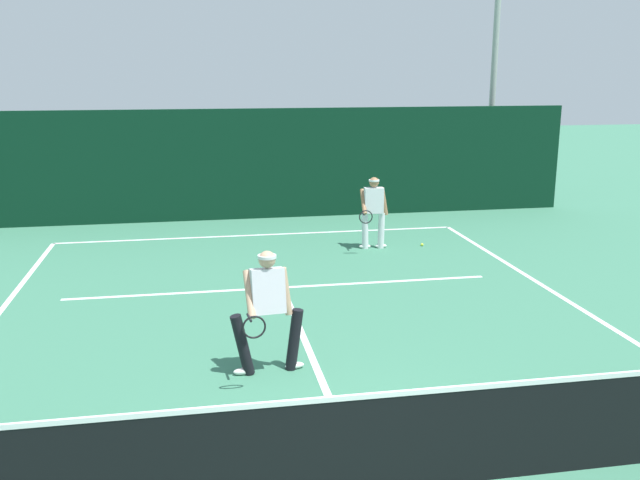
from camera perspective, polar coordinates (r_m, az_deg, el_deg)
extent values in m
cube|color=white|center=(16.76, -4.93, 0.42)|extent=(9.50, 0.10, 0.01)
cube|color=white|center=(12.73, -3.10, -3.91)|extent=(7.74, 0.10, 0.01)
cube|color=white|center=(9.74, -0.66, -9.63)|extent=(0.10, 6.40, 0.01)
cube|color=black|center=(6.73, 4.11, -16.55)|extent=(10.23, 0.02, 0.97)
cube|color=white|center=(6.48, 4.19, -12.64)|extent=(10.23, 0.03, 0.05)
cylinder|color=black|center=(9.26, -2.13, -8.17)|extent=(0.27, 0.17, 0.84)
cylinder|color=black|center=(9.14, -6.39, -8.56)|extent=(0.32, 0.18, 0.84)
ellipsoid|color=white|center=(9.41, -2.11, -10.25)|extent=(0.27, 0.13, 0.09)
ellipsoid|color=white|center=(9.29, -6.33, -10.66)|extent=(0.27, 0.13, 0.09)
cube|color=silver|center=(8.95, -4.33, -4.18)|extent=(0.46, 0.36, 0.61)
cylinder|color=tan|center=(9.01, -2.83, -4.23)|extent=(0.18, 0.11, 0.64)
cylinder|color=tan|center=(8.92, -5.83, -4.46)|extent=(0.14, 0.45, 0.58)
sphere|color=tan|center=(8.83, -4.38, -1.60)|extent=(0.22, 0.22, 0.22)
cylinder|color=white|center=(8.82, -4.38, -1.36)|extent=(0.26, 0.26, 0.04)
cylinder|color=black|center=(8.75, -5.83, -6.37)|extent=(0.06, 0.26, 0.03)
torus|color=black|center=(8.44, -5.43, -7.14)|extent=(0.29, 0.05, 0.29)
cylinder|color=silver|center=(15.47, 5.05, 0.80)|extent=(0.16, 0.15, 0.80)
cylinder|color=silver|center=(15.40, 3.72, 0.76)|extent=(0.17, 0.15, 0.80)
ellipsoid|color=white|center=(15.55, 5.02, -0.48)|extent=(0.27, 0.13, 0.09)
ellipsoid|color=white|center=(15.48, 3.70, -0.52)|extent=(0.27, 0.13, 0.09)
cube|color=silver|center=(15.29, 4.44, 3.27)|extent=(0.43, 0.26, 0.57)
cylinder|color=#9E704C|center=(15.34, 5.28, 3.19)|extent=(0.20, 0.11, 0.62)
cylinder|color=#9E704C|center=(15.26, 3.59, 3.16)|extent=(0.13, 0.48, 0.53)
sphere|color=#9E704C|center=(15.22, 4.47, 4.76)|extent=(0.21, 0.21, 0.21)
cylinder|color=white|center=(15.22, 4.47, 4.90)|extent=(0.25, 0.25, 0.04)
cylinder|color=black|center=(15.05, 3.55, 2.17)|extent=(0.05, 0.26, 0.03)
torus|color=black|center=(14.72, 3.79, 1.91)|extent=(0.29, 0.04, 0.29)
sphere|color=#D1E033|center=(15.82, 8.38, -0.38)|extent=(0.07, 0.07, 0.07)
cube|color=black|center=(18.43, -5.61, 6.21)|extent=(17.35, 0.12, 2.90)
cylinder|color=#9EA39E|center=(21.58, 14.14, 13.91)|extent=(0.18, 0.18, 8.10)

